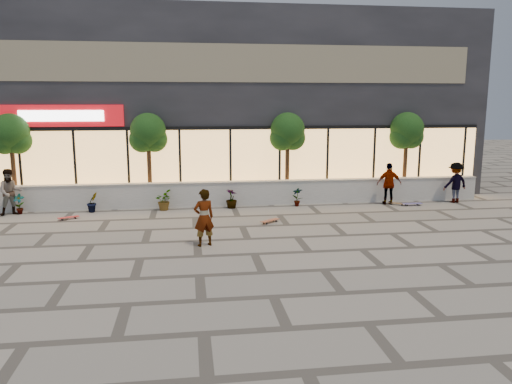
{
  "coord_description": "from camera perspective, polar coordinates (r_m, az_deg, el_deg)",
  "views": [
    {
      "loc": [
        -1.85,
        -13.86,
        4.38
      ],
      "look_at": [
        0.45,
        2.94,
        1.3
      ],
      "focal_mm": 35.0,
      "sensor_mm": 36.0,
      "label": 1
    }
  ],
  "objects": [
    {
      "name": "skater_right_far",
      "position": [
        23.51,
        21.82,
        1.01
      ],
      "size": [
        1.25,
        0.87,
        1.77
      ],
      "primitive_type": "imported",
      "rotation": [
        0.0,
        0.0,
        3.34
      ],
      "color": "maroon",
      "rests_on": "ground"
    },
    {
      "name": "tree_east",
      "position": [
        23.74,
        16.84,
        6.49
      ],
      "size": [
        1.6,
        1.5,
        3.92
      ],
      "color": "#4C311B",
      "rests_on": "ground"
    },
    {
      "name": "skateboard_left",
      "position": [
        20.11,
        -20.63,
        -2.73
      ],
      "size": [
        0.78,
        0.52,
        0.09
      ],
      "rotation": [
        0.0,
        0.0,
        0.47
      ],
      "color": "red",
      "rests_on": "ground"
    },
    {
      "name": "shrub_a",
      "position": [
        21.73,
        -25.47,
        -1.25
      ],
      "size": [
        0.43,
        0.29,
        0.81
      ],
      "primitive_type": "imported",
      "color": "#153611",
      "rests_on": "ground"
    },
    {
      "name": "skateboard_right_far",
      "position": [
        22.31,
        17.43,
        -1.28
      ],
      "size": [
        0.87,
        0.24,
        0.1
      ],
      "rotation": [
        0.0,
        0.0,
        0.02
      ],
      "color": "#585194",
      "rests_on": "ground"
    },
    {
      "name": "shrub_d",
      "position": [
        20.77,
        -2.82,
        -0.75
      ],
      "size": [
        0.64,
        0.64,
        0.81
      ],
      "primitive_type": "imported",
      "rotation": [
        0.0,
        0.0,
        2.46
      ],
      "color": "#153611",
      "rests_on": "ground"
    },
    {
      "name": "ground",
      "position": [
        14.65,
        -0.18,
        -7.1
      ],
      "size": [
        80.0,
        80.0,
        0.0
      ],
      "primitive_type": "plane",
      "color": "gray",
      "rests_on": "ground"
    },
    {
      "name": "skater_center",
      "position": [
        15.33,
        -5.98,
        -2.93
      ],
      "size": [
        0.75,
        0.61,
        1.78
      ],
      "primitive_type": "imported",
      "rotation": [
        0.0,
        0.0,
        3.46
      ],
      "color": "silver",
      "rests_on": "ground"
    },
    {
      "name": "shrub_c",
      "position": [
        20.72,
        -10.56,
        -0.94
      ],
      "size": [
        0.68,
        0.77,
        0.81
      ],
      "primitive_type": "imported",
      "rotation": [
        0.0,
        0.0,
        1.64
      ],
      "color": "#153611",
      "rests_on": "ground"
    },
    {
      "name": "shrub_e",
      "position": [
        21.19,
        4.75,
        -0.55
      ],
      "size": [
        0.46,
        0.35,
        0.81
      ],
      "primitive_type": "imported",
      "rotation": [
        0.0,
        0.0,
        3.28
      ],
      "color": "#153611",
      "rests_on": "ground"
    },
    {
      "name": "shrub_b",
      "position": [
        21.05,
        -18.19,
        -1.11
      ],
      "size": [
        0.57,
        0.57,
        0.81
      ],
      "primitive_type": "imported",
      "rotation": [
        0.0,
        0.0,
        0.82
      ],
      "color": "#153611",
      "rests_on": "ground"
    },
    {
      "name": "planter_wall",
      "position": [
        21.29,
        -2.68,
        -0.15
      ],
      "size": [
        22.0,
        0.42,
        1.04
      ],
      "color": "silver",
      "rests_on": "ground"
    },
    {
      "name": "skateboard_right_near",
      "position": [
        22.26,
        15.8,
        -1.26
      ],
      "size": [
        0.68,
        0.55,
        0.08
      ],
      "rotation": [
        0.0,
        0.0,
        -0.61
      ],
      "color": "brown",
      "rests_on": "ground"
    },
    {
      "name": "retail_building",
      "position": [
        26.41,
        -3.84,
        9.99
      ],
      "size": [
        24.0,
        9.17,
        8.5
      ],
      "color": "black",
      "rests_on": "ground"
    },
    {
      "name": "tree_midwest",
      "position": [
        21.66,
        -12.23,
        6.38
      ],
      "size": [
        1.6,
        1.5,
        3.92
      ],
      "color": "#4C311B",
      "rests_on": "ground"
    },
    {
      "name": "skater_left",
      "position": [
        21.58,
        -26.26,
        -0.02
      ],
      "size": [
        1.09,
        0.99,
        1.82
      ],
      "primitive_type": "imported",
      "rotation": [
        0.0,
        0.0,
        0.41
      ],
      "color": "tan",
      "rests_on": "ground"
    },
    {
      "name": "skater_right_near",
      "position": [
        22.17,
        14.97,
        0.91
      ],
      "size": [
        1.1,
        0.58,
        1.8
      ],
      "primitive_type": "imported",
      "rotation": [
        0.0,
        0.0,
        3.0
      ],
      "color": "white",
      "rests_on": "ground"
    },
    {
      "name": "tree_mideast",
      "position": [
        22.03,
        3.63,
        6.65
      ],
      "size": [
        1.6,
        1.5,
        3.92
      ],
      "color": "#4C311B",
      "rests_on": "ground"
    },
    {
      "name": "skateboard_center",
      "position": [
        18.31,
        1.61,
        -3.27
      ],
      "size": [
        0.8,
        0.7,
        0.1
      ],
      "rotation": [
        0.0,
        0.0,
        0.67
      ],
      "color": "#974C31",
      "rests_on": "ground"
    },
    {
      "name": "tree_west",
      "position": [
        22.75,
        -26.24,
        5.73
      ],
      "size": [
        1.6,
        1.5,
        3.92
      ],
      "color": "#4C311B",
      "rests_on": "ground"
    }
  ]
}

